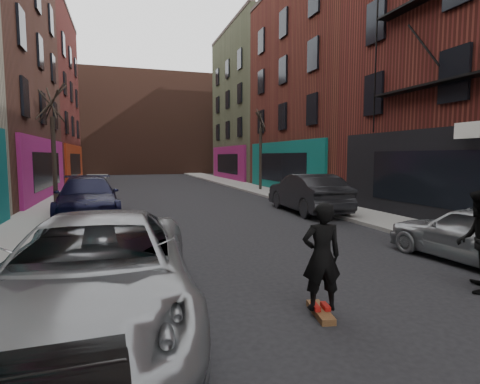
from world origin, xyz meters
TOP-DOWN VIEW (x-y plane):
  - sidewalk_left at (-6.25, 30.00)m, footprint 2.50×84.00m
  - sidewalk_right at (6.25, 30.00)m, footprint 2.50×84.00m
  - buildings_right at (13.50, 16.00)m, footprint 12.00×56.00m
  - building_far at (0.00, 56.00)m, footprint 40.00×10.00m
  - tree_left_far at (-6.20, 18.00)m, footprint 2.00×2.00m
  - tree_right_far at (6.20, 24.00)m, footprint 2.00×2.00m
  - parked_left_far at (-3.65, 4.62)m, footprint 3.19×6.11m
  - parked_left_end at (-4.60, 15.07)m, footprint 2.74×5.91m
  - parked_right_far at (4.56, 5.48)m, footprint 2.02×4.21m
  - parked_right_end at (4.60, 13.87)m, footprint 2.04×5.30m
  - skateboard at (-0.32, 4.02)m, footprint 0.36×0.83m
  - skateboarder at (-0.32, 4.02)m, footprint 0.68×0.51m
  - pedestrian at (3.00, 4.10)m, footprint 1.17×1.15m

SIDE VIEW (x-z plane):
  - skateboard at x=-0.32m, z-range 0.00..0.10m
  - sidewalk_left at x=-6.25m, z-range 0.00..0.13m
  - sidewalk_right at x=6.25m, z-range 0.00..0.13m
  - parked_right_far at x=4.56m, z-range 0.00..1.39m
  - parked_left_far at x=-3.65m, z-range 0.00..1.64m
  - parked_left_end at x=-4.60m, z-range 0.00..1.67m
  - parked_right_end at x=4.60m, z-range 0.00..1.72m
  - skateboarder at x=-0.32m, z-range 0.10..1.80m
  - pedestrian at x=3.00m, z-range 0.01..1.91m
  - tree_left_far at x=-6.20m, z-range 0.13..6.63m
  - tree_right_far at x=6.20m, z-range 0.13..6.93m
  - building_far at x=0.00m, z-range 0.00..14.00m
  - buildings_right at x=13.50m, z-range 0.00..16.00m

